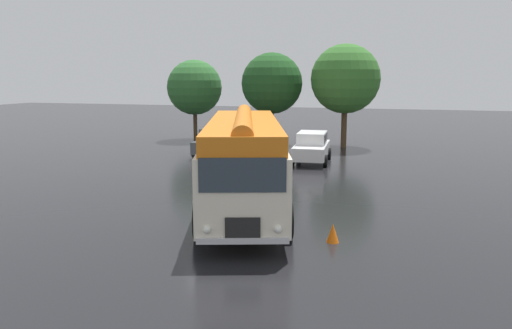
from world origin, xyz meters
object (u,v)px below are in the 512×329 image
object	(u,v)px
vintage_bus	(244,158)
car_near_left	(216,141)
traffic_cone	(333,233)
car_mid_right	(312,147)
car_mid_left	(262,143)

from	to	relation	value
vintage_bus	car_near_left	xyz separation A→B (m)	(-5.48, 11.48, -1.05)
car_near_left	traffic_cone	distance (m)	16.69
car_near_left	car_mid_right	size ratio (longest dim) A/B	0.99
car_mid_left	car_mid_right	distance (m)	3.10
car_mid_left	traffic_cone	world-z (taller)	car_mid_left
vintage_bus	car_mid_right	size ratio (longest dim) A/B	2.40
car_near_left	car_mid_left	size ratio (longest dim) A/B	1.01
traffic_cone	car_mid_left	bearing A→B (deg)	113.57
car_mid_right	vintage_bus	bearing A→B (deg)	-92.41
vintage_bus	traffic_cone	distance (m)	4.64
car_mid_left	vintage_bus	bearing A→B (deg)	-77.24
car_near_left	vintage_bus	bearing A→B (deg)	-64.48
vintage_bus	traffic_cone	size ratio (longest dim) A/B	18.82
car_near_left	car_mid_right	world-z (taller)	same
car_near_left	car_mid_left	distance (m)	2.90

